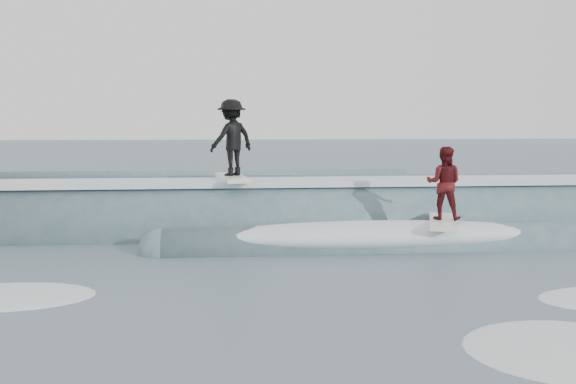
{
  "coord_description": "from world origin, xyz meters",
  "views": [
    {
      "loc": [
        -1.28,
        -9.07,
        2.73
      ],
      "look_at": [
        0.0,
        5.28,
        1.1
      ],
      "focal_mm": 40.0,
      "sensor_mm": 36.0,
      "label": 1
    }
  ],
  "objects": [
    {
      "name": "ground",
      "position": [
        0.0,
        0.0,
        0.0
      ],
      "size": [
        160.0,
        160.0,
        0.0
      ],
      "primitive_type": "plane",
      "color": "#425460",
      "rests_on": "ground"
    },
    {
      "name": "breaking_wave",
      "position": [
        0.22,
        6.01,
        0.04
      ],
      "size": [
        21.15,
        4.01,
        2.45
      ],
      "color": "#3B5B63",
      "rests_on": "ground"
    },
    {
      "name": "surfer_black",
      "position": [
        -1.26,
        6.28,
        2.24
      ],
      "size": [
        1.34,
        2.06,
        1.91
      ],
      "color": "silver",
      "rests_on": "ground"
    },
    {
      "name": "surfer_red",
      "position": [
        3.21,
        4.08,
        1.28
      ],
      "size": [
        1.12,
        2.07,
        1.65
      ],
      "color": "white",
      "rests_on": "ground"
    },
    {
      "name": "whitewater",
      "position": [
        -0.3,
        -0.98,
        0.0
      ],
      "size": [
        13.03,
        6.43,
        0.1
      ],
      "color": "white",
      "rests_on": "ground"
    },
    {
      "name": "far_swells",
      "position": [
        -1.68,
        17.65,
        0.0
      ],
      "size": [
        40.76,
        8.65,
        0.8
      ],
      "color": "#3B5B63",
      "rests_on": "ground"
    }
  ]
}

